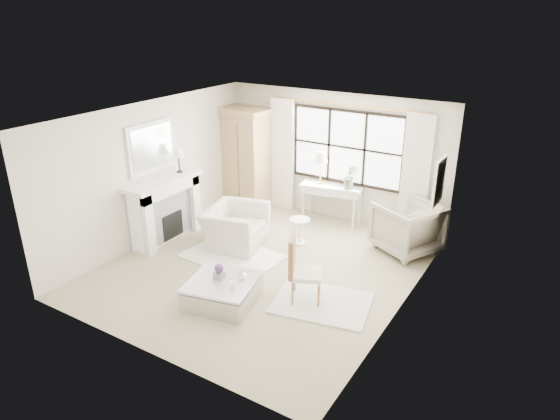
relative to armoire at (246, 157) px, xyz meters
The scene contains 32 objects.
floor 3.28m from the armoire, 50.00° to the right, with size 5.50×5.50×0.00m, color tan.
ceiling 3.45m from the armoire, 50.00° to the right, with size 5.50×5.50×0.00m, color white.
wall_back 2.03m from the armoire, 11.28° to the left, with size 5.00×5.00×0.00m, color beige.
wall_front 5.48m from the armoire, 68.84° to the right, with size 5.00×5.00×0.00m, color beige.
wall_left 2.42m from the armoire, 102.53° to the right, with size 5.50×5.50×0.00m, color beige.
wall_right 5.06m from the armoire, 27.75° to the right, with size 5.50×5.50×0.00m, color white.
window_pane 2.35m from the armoire, ahead, with size 2.40×0.02×1.50m, color white.
window_frame 2.35m from the armoire, ahead, with size 2.50×0.04×1.50m, color black, non-canonical shape.
curtain_rod 2.66m from the armoire, ahead, with size 0.04×0.04×3.30m, color #BD8E41.
curtain_left 0.84m from the armoire, 20.76° to the left, with size 0.55×0.10×2.47m, color white.
curtain_right 3.79m from the armoire, ahead, with size 0.55×0.10×2.47m, color beige.
fireplace 2.42m from the armoire, 97.19° to the right, with size 0.58×1.66×1.26m.
mirror_frame 2.51m from the armoire, 101.83° to the right, with size 0.05×1.15×0.95m, color white.
mirror_glass 2.50m from the armoire, 101.13° to the right, with size 0.02×1.00×0.80m, color silver.
art_frame 4.51m from the armoire, ahead, with size 0.04×0.62×0.82m, color silver.
art_canvas 4.49m from the armoire, ahead, with size 0.01×0.52×0.72m, color #C4AE98.
mantel_lamp 1.99m from the armoire, 97.52° to the right, with size 0.22×0.22×0.51m.
armoire is the anchor object (origin of this frame).
console_table 2.21m from the armoire, ahead, with size 1.36×0.68×0.80m.
console_lamp 1.83m from the armoire, ahead, with size 0.28×0.28×0.69m.
orchid_plant 2.49m from the armoire, ahead, with size 0.29×0.23×0.52m, color #546845.
side_table 2.49m from the armoire, 29.53° to the right, with size 0.40×0.40×0.51m.
rug_left 2.88m from the armoire, 60.86° to the right, with size 1.70×1.20×0.03m, color white.
rug_right 4.58m from the armoire, 39.80° to the right, with size 1.46×1.09×0.03m, color silver.
club_armchair 2.27m from the armoire, 60.88° to the right, with size 1.17×1.03×0.76m, color beige.
wingback_chair 3.99m from the armoire, ahead, with size 1.02×1.05×0.96m, color gray.
french_chair 4.32m from the armoire, 42.74° to the right, with size 0.64×0.64×1.08m.
coffee_table 4.26m from the armoire, 60.25° to the right, with size 1.19×1.19×0.38m.
planter_box 4.15m from the armoire, 60.94° to the right, with size 0.15×0.15×0.11m, color slate.
planter_flowers 4.13m from the armoire, 60.94° to the right, with size 0.14×0.14×0.14m, color #572C70.
pillar_candle 4.46m from the armoire, 57.71° to the right, with size 0.08×0.08×0.12m, color white.
coffee_vase 4.16m from the armoire, 55.85° to the right, with size 0.14×0.14×0.14m, color white.
Camera 1 is at (4.34, -6.47, 4.32)m, focal length 32.00 mm.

